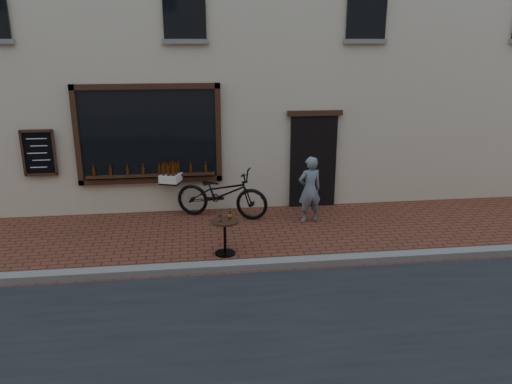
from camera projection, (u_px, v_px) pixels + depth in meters
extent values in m
plane|color=#572E1C|center=(251.00, 273.00, 8.68)|extent=(90.00, 90.00, 0.00)
cube|color=slate|center=(250.00, 265.00, 8.85)|extent=(90.00, 0.25, 0.12)
cube|color=black|center=(149.00, 134.00, 11.18)|extent=(3.00, 0.06, 2.00)
cube|color=black|center=(146.00, 86.00, 10.84)|extent=(3.24, 0.10, 0.12)
cube|color=black|center=(152.00, 180.00, 11.47)|extent=(3.24, 0.10, 0.12)
cube|color=black|center=(77.00, 136.00, 10.96)|extent=(0.12, 0.10, 2.24)
cube|color=black|center=(218.00, 133.00, 11.35)|extent=(0.12, 0.10, 2.24)
cube|color=black|center=(151.00, 175.00, 11.38)|extent=(2.90, 0.16, 0.05)
cube|color=black|center=(313.00, 162.00, 11.87)|extent=(1.10, 0.10, 2.20)
cube|color=black|center=(315.00, 113.00, 11.50)|extent=(1.30, 0.10, 0.12)
cube|color=black|center=(39.00, 153.00, 10.97)|extent=(0.62, 0.04, 0.92)
cylinder|color=#3D1C07|center=(94.00, 172.00, 11.19)|extent=(0.06, 0.06, 0.19)
cylinder|color=#3D1C07|center=(111.00, 171.00, 11.24)|extent=(0.06, 0.06, 0.19)
cylinder|color=#3D1C07|center=(127.00, 171.00, 11.28)|extent=(0.06, 0.06, 0.19)
cylinder|color=#3D1C07|center=(143.00, 170.00, 11.33)|extent=(0.06, 0.06, 0.19)
cylinder|color=#3D1C07|center=(159.00, 170.00, 11.37)|extent=(0.06, 0.06, 0.19)
cylinder|color=#3D1C07|center=(175.00, 169.00, 11.41)|extent=(0.06, 0.06, 0.19)
cylinder|color=#3D1C07|center=(190.00, 169.00, 11.46)|extent=(0.06, 0.06, 0.19)
cylinder|color=#3D1C07|center=(206.00, 168.00, 11.50)|extent=(0.06, 0.06, 0.19)
cube|color=black|center=(184.00, 4.00, 10.49)|extent=(0.90, 0.06, 1.40)
cube|color=black|center=(367.00, 6.00, 10.98)|extent=(0.90, 0.06, 1.40)
imported|color=black|center=(222.00, 193.00, 11.26)|extent=(2.25, 1.44, 1.12)
cube|color=black|center=(173.00, 181.00, 11.46)|extent=(0.60, 0.70, 0.04)
cube|color=silver|center=(172.00, 177.00, 11.43)|extent=(0.61, 0.73, 0.17)
cylinder|color=#3D1C07|center=(173.00, 171.00, 11.13)|extent=(0.07, 0.07, 0.24)
cylinder|color=#3D1C07|center=(168.00, 171.00, 11.16)|extent=(0.07, 0.07, 0.24)
cylinder|color=#3D1C07|center=(163.00, 170.00, 11.19)|extent=(0.07, 0.07, 0.24)
cylinder|color=#3D1C07|center=(176.00, 169.00, 11.27)|extent=(0.07, 0.07, 0.24)
cylinder|color=#3D1C07|center=(171.00, 169.00, 11.30)|extent=(0.07, 0.07, 0.24)
cylinder|color=#3D1C07|center=(166.00, 169.00, 11.32)|extent=(0.07, 0.07, 0.24)
cylinder|color=#3D1C07|center=(178.00, 168.00, 11.41)|extent=(0.07, 0.07, 0.24)
cylinder|color=#3D1C07|center=(173.00, 167.00, 11.44)|extent=(0.07, 0.07, 0.24)
cylinder|color=#3D1C07|center=(168.00, 167.00, 11.46)|extent=(0.07, 0.07, 0.24)
cylinder|color=#3D1C07|center=(181.00, 166.00, 11.55)|extent=(0.07, 0.07, 0.24)
cylinder|color=#3D1C07|center=(176.00, 166.00, 11.57)|extent=(0.07, 0.07, 0.24)
cylinder|color=#3D1C07|center=(171.00, 166.00, 11.60)|extent=(0.07, 0.07, 0.24)
cylinder|color=black|center=(225.00, 253.00, 9.45)|extent=(0.39, 0.39, 0.03)
cylinder|color=black|center=(225.00, 237.00, 9.36)|extent=(0.05, 0.05, 0.61)
cylinder|color=black|center=(225.00, 221.00, 9.26)|extent=(0.53, 0.53, 0.04)
cylinder|color=gold|center=(230.00, 215.00, 9.29)|extent=(0.06, 0.06, 0.05)
cylinder|color=white|center=(220.00, 219.00, 9.17)|extent=(0.07, 0.07, 0.11)
imported|color=slate|center=(310.00, 189.00, 10.94)|extent=(0.60, 0.46, 1.48)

